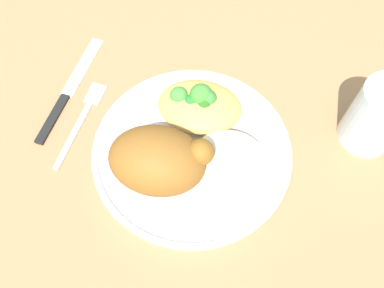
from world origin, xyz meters
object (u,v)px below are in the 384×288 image
Objects in this scene: roasted_chicken at (159,160)px; fork at (82,119)px; plate at (192,151)px; water_glass at (378,117)px; mac_cheese_with_broccoli at (198,105)px; rice_pile at (230,162)px; knife at (65,96)px.

roasted_chicken is 0.83× the size of fork.
water_glass is (0.22, 0.07, 0.04)m from plate.
mac_cheese_with_broccoli is at bearing 73.30° from roasted_chicken.
rice_pile is 1.02× the size of water_glass.
fork is at bearing -42.85° from knife.
knife is at bearing 162.91° from rice_pile.
rice_pile is 0.50× the size of knife.
plate is 0.20m from knife.
fork is 0.38m from water_glass.
mac_cheese_with_broccoli is at bearing 11.42° from fork.
fork is (-0.15, -0.03, -0.03)m from mac_cheese_with_broccoli.
plate is 0.06m from rice_pile.
roasted_chicken is 1.26× the size of rice_pile.
roasted_chicken is at bearing -30.71° from knife.
water_glass is at bearing 7.28° from fork.
plate is at bearing 158.39° from rice_pile.
roasted_chicken is at bearing -164.63° from rice_pile.
roasted_chicken is 1.10× the size of mac_cheese_with_broccoli.
rice_pile reaches higher than fork.
plate is at bearing -8.09° from fork.
water_glass reaches higher than knife.
mac_cheese_with_broccoli is 0.57× the size of knife.
fork is at bearing 153.32° from roasted_chicken.
water_glass is at bearing 2.19° from knife.
mac_cheese_with_broccoli is 0.76× the size of fork.
water_glass is at bearing 24.13° from roasted_chicken.
fork is (-0.20, 0.04, -0.03)m from rice_pile.
rice_pile reaches higher than plate.
mac_cheese_with_broccoli is 0.19m from knife.
plate is 0.06m from mac_cheese_with_broccoli.
knife is at bearing 149.29° from roasted_chicken.
roasted_chicken is at bearing -126.27° from plate.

